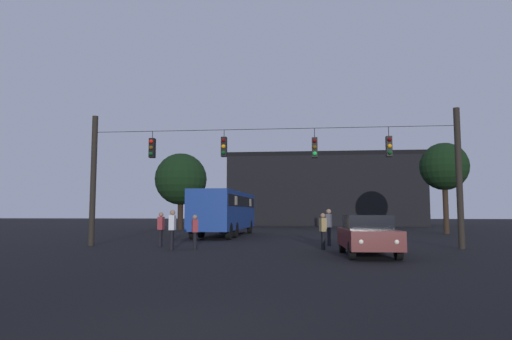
{
  "coord_description": "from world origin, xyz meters",
  "views": [
    {
      "loc": [
        1.63,
        -6.32,
        1.63
      ],
      "look_at": [
        -0.56,
        14.64,
        3.59
      ],
      "focal_mm": 31.85,
      "sensor_mm": 36.0,
      "label": 1
    }
  ],
  "objects_px": {
    "pedestrian_crossing_right": "(161,227)",
    "city_bus": "(225,209)",
    "car_near_right": "(367,234)",
    "pedestrian_crossing_left": "(329,225)",
    "pedestrian_trailing": "(195,230)",
    "pedestrian_near_bus": "(172,227)",
    "tree_behind_building": "(181,179)",
    "pedestrian_crossing_center": "(323,229)",
    "tree_left_silhouette": "(444,167)"
  },
  "relations": [
    {
      "from": "pedestrian_crossing_right",
      "to": "city_bus",
      "type": "bearing_deg",
      "value": 82.68
    },
    {
      "from": "car_near_right",
      "to": "pedestrian_crossing_left",
      "type": "xyz_separation_m",
      "value": [
        -1.16,
        5.01,
        0.22
      ]
    },
    {
      "from": "pedestrian_trailing",
      "to": "pedestrian_near_bus",
      "type": "bearing_deg",
      "value": -157.97
    },
    {
      "from": "city_bus",
      "to": "pedestrian_crossing_left",
      "type": "relative_size",
      "value": 6.21
    },
    {
      "from": "city_bus",
      "to": "pedestrian_near_bus",
      "type": "relative_size",
      "value": 6.4
    },
    {
      "from": "city_bus",
      "to": "tree_behind_building",
      "type": "relative_size",
      "value": 1.54
    },
    {
      "from": "pedestrian_crossing_center",
      "to": "tree_behind_building",
      "type": "bearing_deg",
      "value": 119.89
    },
    {
      "from": "pedestrian_crossing_left",
      "to": "tree_left_silhouette",
      "type": "bearing_deg",
      "value": 54.32
    },
    {
      "from": "city_bus",
      "to": "pedestrian_trailing",
      "type": "xyz_separation_m",
      "value": [
        0.62,
        -11.35,
        -1.02
      ]
    },
    {
      "from": "pedestrian_near_bus",
      "to": "pedestrian_crossing_center",
      "type": "bearing_deg",
      "value": 7.6
    },
    {
      "from": "pedestrian_crossing_right",
      "to": "tree_left_silhouette",
      "type": "height_order",
      "value": "tree_left_silhouette"
    },
    {
      "from": "tree_left_silhouette",
      "to": "pedestrian_crossing_right",
      "type": "bearing_deg",
      "value": -139.65
    },
    {
      "from": "pedestrian_trailing",
      "to": "tree_behind_building",
      "type": "bearing_deg",
      "value": 107.01
    },
    {
      "from": "pedestrian_near_bus",
      "to": "city_bus",
      "type": "bearing_deg",
      "value": 88.54
    },
    {
      "from": "pedestrian_crossing_center",
      "to": "pedestrian_crossing_left",
      "type": "bearing_deg",
      "value": 80.42
    },
    {
      "from": "car_near_right",
      "to": "pedestrian_crossing_center",
      "type": "relative_size",
      "value": 2.76
    },
    {
      "from": "city_bus",
      "to": "pedestrian_near_bus",
      "type": "height_order",
      "value": "city_bus"
    },
    {
      "from": "car_near_right",
      "to": "pedestrian_near_bus",
      "type": "height_order",
      "value": "pedestrian_near_bus"
    },
    {
      "from": "pedestrian_trailing",
      "to": "tree_left_silhouette",
      "type": "relative_size",
      "value": 0.22
    },
    {
      "from": "city_bus",
      "to": "pedestrian_crossing_left",
      "type": "xyz_separation_m",
      "value": [
        6.63,
        -8.59,
        -0.85
      ]
    },
    {
      "from": "pedestrian_crossing_left",
      "to": "pedestrian_trailing",
      "type": "relative_size",
      "value": 1.18
    },
    {
      "from": "pedestrian_near_bus",
      "to": "tree_behind_building",
      "type": "bearing_deg",
      "value": 104.58
    },
    {
      "from": "tree_behind_building",
      "to": "pedestrian_crossing_left",
      "type": "bearing_deg",
      "value": -56.51
    },
    {
      "from": "city_bus",
      "to": "tree_left_silhouette",
      "type": "bearing_deg",
      "value": 16.08
    },
    {
      "from": "pedestrian_crossing_right",
      "to": "tree_behind_building",
      "type": "xyz_separation_m",
      "value": [
        -4.83,
        20.87,
        3.82
      ]
    },
    {
      "from": "city_bus",
      "to": "tree_behind_building",
      "type": "distance_m",
      "value": 12.67
    },
    {
      "from": "car_near_right",
      "to": "pedestrian_crossing_center",
      "type": "distance_m",
      "value": 3.16
    },
    {
      "from": "city_bus",
      "to": "pedestrian_crossing_right",
      "type": "relative_size",
      "value": 6.77
    },
    {
      "from": "city_bus",
      "to": "pedestrian_crossing_right",
      "type": "bearing_deg",
      "value": -97.32
    },
    {
      "from": "car_near_right",
      "to": "pedestrian_trailing",
      "type": "relative_size",
      "value": 2.89
    },
    {
      "from": "tree_left_silhouette",
      "to": "city_bus",
      "type": "bearing_deg",
      "value": -163.92
    },
    {
      "from": "car_near_right",
      "to": "pedestrian_near_bus",
      "type": "relative_size",
      "value": 2.53
    },
    {
      "from": "pedestrian_crossing_center",
      "to": "pedestrian_near_bus",
      "type": "relative_size",
      "value": 0.92
    },
    {
      "from": "tree_left_silhouette",
      "to": "tree_behind_building",
      "type": "xyz_separation_m",
      "value": [
        -22.27,
        6.05,
        -0.34
      ]
    },
    {
      "from": "pedestrian_crossing_right",
      "to": "pedestrian_trailing",
      "type": "height_order",
      "value": "pedestrian_crossing_right"
    },
    {
      "from": "pedestrian_crossing_left",
      "to": "pedestrian_near_bus",
      "type": "xyz_separation_m",
      "value": [
        -6.93,
        -3.13,
        -0.03
      ]
    },
    {
      "from": "pedestrian_near_bus",
      "to": "tree_behind_building",
      "type": "height_order",
      "value": "tree_behind_building"
    },
    {
      "from": "pedestrian_crossing_left",
      "to": "pedestrian_near_bus",
      "type": "height_order",
      "value": "pedestrian_crossing_left"
    },
    {
      "from": "pedestrian_crossing_right",
      "to": "tree_left_silhouette",
      "type": "xyz_separation_m",
      "value": [
        17.45,
        14.82,
        4.16
      ]
    },
    {
      "from": "tree_behind_building",
      "to": "city_bus",
      "type": "bearing_deg",
      "value": -60.19
    },
    {
      "from": "pedestrian_crossing_right",
      "to": "pedestrian_trailing",
      "type": "relative_size",
      "value": 1.08
    },
    {
      "from": "city_bus",
      "to": "pedestrian_crossing_center",
      "type": "bearing_deg",
      "value": -60.04
    },
    {
      "from": "car_near_right",
      "to": "pedestrian_crossing_center",
      "type": "bearing_deg",
      "value": 119.23
    },
    {
      "from": "city_bus",
      "to": "pedestrian_crossing_center",
      "type": "relative_size",
      "value": 6.97
    },
    {
      "from": "pedestrian_crossing_center",
      "to": "pedestrian_trailing",
      "type": "height_order",
      "value": "pedestrian_crossing_center"
    },
    {
      "from": "pedestrian_crossing_center",
      "to": "pedestrian_crossing_right",
      "type": "height_order",
      "value": "pedestrian_crossing_right"
    },
    {
      "from": "pedestrian_crossing_right",
      "to": "pedestrian_near_bus",
      "type": "bearing_deg",
      "value": -56.92
    },
    {
      "from": "pedestrian_crossing_left",
      "to": "pedestrian_trailing",
      "type": "bearing_deg",
      "value": -155.35
    },
    {
      "from": "city_bus",
      "to": "pedestrian_near_bus",
      "type": "xyz_separation_m",
      "value": [
        -0.3,
        -11.72,
        -0.88
      ]
    },
    {
      "from": "car_near_right",
      "to": "pedestrian_trailing",
      "type": "height_order",
      "value": "car_near_right"
    }
  ]
}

